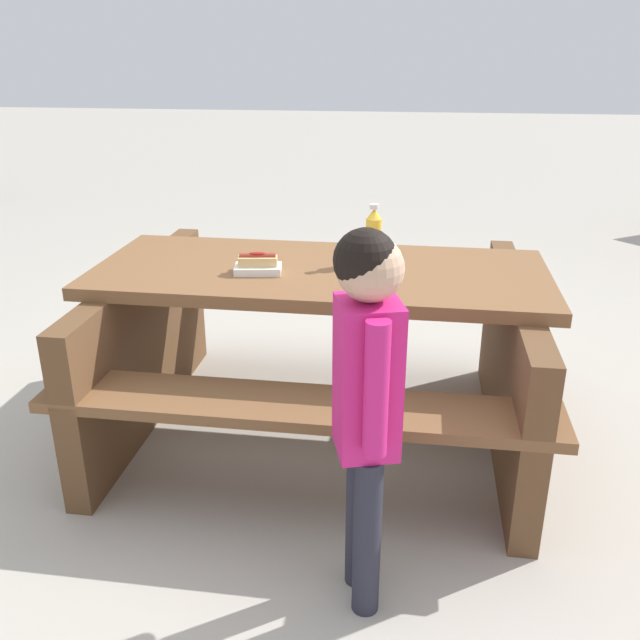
% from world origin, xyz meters
% --- Properties ---
extents(ground_plane, '(30.00, 30.00, 0.00)m').
position_xyz_m(ground_plane, '(0.00, 0.00, 0.00)').
color(ground_plane, '#ADA599').
rests_on(ground_plane, ground).
extents(picnic_table, '(1.82, 1.42, 0.75)m').
position_xyz_m(picnic_table, '(0.00, 0.00, 0.44)').
color(picnic_table, brown).
rests_on(picnic_table, ground).
extents(soda_bottle, '(0.06, 0.06, 0.24)m').
position_xyz_m(soda_bottle, '(-0.20, -0.08, 0.86)').
color(soda_bottle, yellow).
rests_on(soda_bottle, picnic_table).
extents(hotdog_tray, '(0.19, 0.13, 0.08)m').
position_xyz_m(hotdog_tray, '(0.23, 0.10, 0.78)').
color(hotdog_tray, white).
rests_on(hotdog_tray, picnic_table).
extents(child_in_coat, '(0.20, 0.28, 1.16)m').
position_xyz_m(child_in_coat, '(-0.25, 0.93, 0.74)').
color(child_in_coat, '#262633').
rests_on(child_in_coat, ground).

